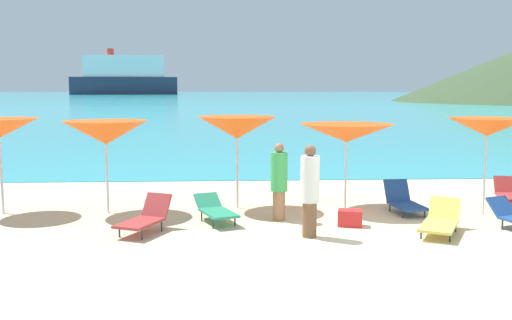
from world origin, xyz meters
name	(u,v)px	position (x,y,z in m)	size (l,w,h in m)	color
ground_plane	(308,172)	(0.00, 10.00, -0.15)	(50.00, 100.00, 0.30)	beige
ocean_water	(233,95)	(0.00, 227.24, 0.01)	(650.00, 440.00, 0.02)	#2DADBC
umbrella_1	(106,133)	(-5.68, 2.83, 1.86)	(1.92, 1.92, 2.13)	silver
umbrella_2	(237,128)	(-2.67, 3.17, 1.94)	(1.86, 1.86, 2.20)	silver
umbrella_3	(346,133)	(-0.09, 3.01, 1.81)	(2.27, 2.27, 2.03)	silver
umbrella_4	(487,127)	(2.93, 2.20, 1.99)	(1.86, 1.86, 2.20)	silver
lounge_chair_0	(440,221)	(1.30, 0.53, 0.25)	(1.26, 1.63, 0.62)	#D8BF4C
lounge_chair_4	(215,209)	(-3.17, 1.72, 0.28)	(1.03, 1.54, 0.53)	#268C66
lounge_chair_6	(510,194)	(3.97, 3.02, 0.31)	(0.79, 1.47, 0.67)	#A53333
lounge_chair_7	(145,217)	(-4.56, 0.91, 0.31)	(1.08, 1.44, 0.71)	#A53333
lounge_chair_8	(404,201)	(1.17, 2.46, 0.28)	(0.75, 1.36, 0.71)	#1E478C
beachgoer_1	(310,189)	(-1.33, 0.40, 0.94)	(0.37, 0.37, 1.79)	brown
beachgoer_2	(279,180)	(-1.79, 1.86, 0.89)	(0.37, 0.37, 1.69)	#A3704C
cooler_box	(350,218)	(-0.35, 1.25, 0.17)	(0.50, 0.36, 0.34)	red
cruise_ship	(124,77)	(-49.96, 261.36, 7.98)	(49.14, 13.26, 20.97)	#262D47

